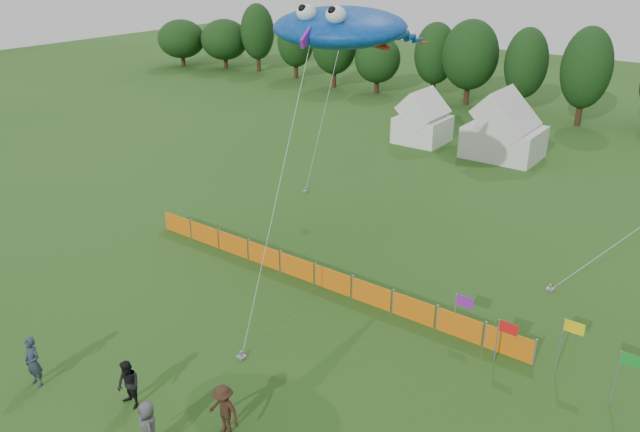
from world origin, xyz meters
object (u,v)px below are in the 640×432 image
Objects in this scene: stingray_kite at (345,27)px; tent_right at (504,132)px; spectator_a at (33,362)px; tent_left at (423,121)px; barrier_fence at (315,274)px; spectator_b at (128,385)px; spectator_e at (148,427)px; spectator_c at (224,410)px.

tent_right is at bearing 91.76° from stingray_kite.
spectator_a is at bearing -95.72° from tent_right.
tent_left reaches higher than barrier_fence.
spectator_e reaches higher than spectator_b.
spectator_a reaches higher than barrier_fence.
tent_left is at bearing 132.40° from spectator_e.
spectator_a is at bearing -107.67° from stingray_kite.
stingray_kite reaches higher than spectator_e.
barrier_fence is 11.89m from spectator_a.
tent_left is 33.31m from spectator_b.
tent_right is at bearing 94.55° from spectator_c.
tent_left reaches higher than spectator_a.
tent_left is 34.02m from spectator_a.
barrier_fence is at bearing 128.68° from spectator_e.
spectator_a is 16.76m from stingray_kite.
stingray_kite reaches higher than tent_right.
spectator_a is at bearing -148.71° from spectator_e.
spectator_e is at bearing -75.52° from tent_left.
tent_left is 0.18× the size of barrier_fence.
spectator_c is at bearing 10.28° from spectator_a.
spectator_c is at bearing -72.57° from tent_left.
barrier_fence is at bearing 94.24° from spectator_b.
spectator_b is at bearing -89.76° from tent_right.
spectator_c reaches higher than spectator_b.
tent_right is 2.91× the size of spectator_e.
tent_left is 34.65m from spectator_e.
tent_right is 2.98× the size of spectator_b.
barrier_fence is 11.47× the size of spectator_b.
barrier_fence is (0.14, -22.62, -1.34)m from tent_right.
spectator_b is at bearing -90.02° from barrier_fence.
tent_left is at bearing 87.89° from spectator_a.
spectator_e is (2.23, -33.62, -0.95)m from tent_right.
tent_left is at bearing 108.50° from stingray_kite.
tent_left is 24.24m from stingray_kite.
spectator_a reaches higher than spectator_e.
spectator_b reaches higher than barrier_fence.
barrier_fence is 10.12m from spectator_b.
tent_right is 34.13m from spectator_a.
stingray_kite is (4.05, 12.72, 10.14)m from spectator_a.
spectator_c is 14.93m from stingray_kite.
spectator_e is (2.09, -0.90, 0.02)m from spectator_b.
tent_right reaches higher than spectator_a.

